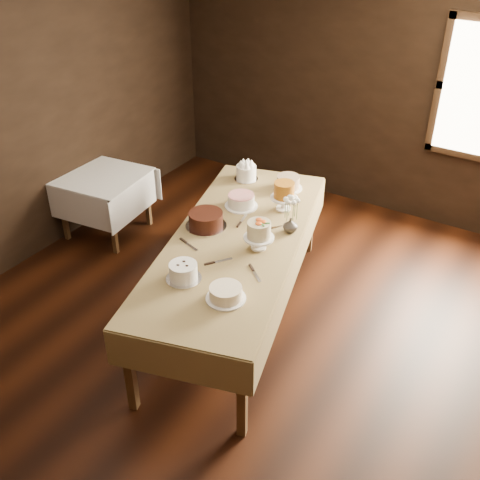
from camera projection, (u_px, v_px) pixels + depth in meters
The scene contains 21 objects.
floor at pixel (228, 342), 5.06m from camera, with size 5.00×6.00×0.01m, color black.
ceiling at pixel (223, 1), 3.55m from camera, with size 5.00×6.00×0.01m, color beige.
wall_back at pixel (374, 90), 6.44m from camera, with size 5.00×0.02×2.80m, color black.
wall_left at pixel (2, 133), 5.42m from camera, with size 0.02×6.00×2.80m, color black.
display_table at pixel (236, 245), 4.95m from camera, with size 1.73×2.89×0.84m.
side_table at pixel (103, 182), 6.27m from camera, with size 0.93×0.93×0.70m.
cake_meringue at pixel (246, 173), 5.80m from camera, with size 0.28×0.28×0.15m.
cake_speckled at pixel (288, 183), 5.65m from camera, with size 0.28×0.28×0.13m.
cake_lattice at pixel (241, 201), 5.35m from camera, with size 0.31×0.31×0.11m.
cake_caramel at pixel (284, 198), 5.27m from camera, with size 0.26×0.26×0.28m.
cake_chocolate at pixel (206, 220), 5.04m from camera, with size 0.42×0.42×0.14m.
cake_flowers at pixel (259, 237), 4.73m from camera, with size 0.25×0.25×0.26m.
cake_swirl at pixel (183, 272), 4.39m from camera, with size 0.29×0.29×0.14m.
cake_cream at pixel (226, 294), 4.20m from camera, with size 0.30×0.30×0.10m.
cake_server_a at pixel (224, 260), 4.64m from camera, with size 0.24×0.03×0.01m, color silver.
cake_server_b at pixel (257, 276), 4.46m from camera, with size 0.24×0.03×0.01m, color silver.
cake_server_c at pixel (244, 218), 5.19m from camera, with size 0.24×0.03×0.01m, color silver.
cake_server_d at pixel (280, 226), 5.08m from camera, with size 0.24×0.03×0.01m, color silver.
cake_server_e at pixel (192, 247), 4.80m from camera, with size 0.24×0.03×0.01m, color silver.
flower_vase at pixel (290, 225), 4.97m from camera, with size 0.13×0.13×0.13m, color #2D2823.
flower_bouquet at pixel (291, 206), 4.87m from camera, with size 0.14×0.14×0.20m, color white, non-canonical shape.
Camera 1 is at (2.09, -3.14, 3.49)m, focal length 43.45 mm.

